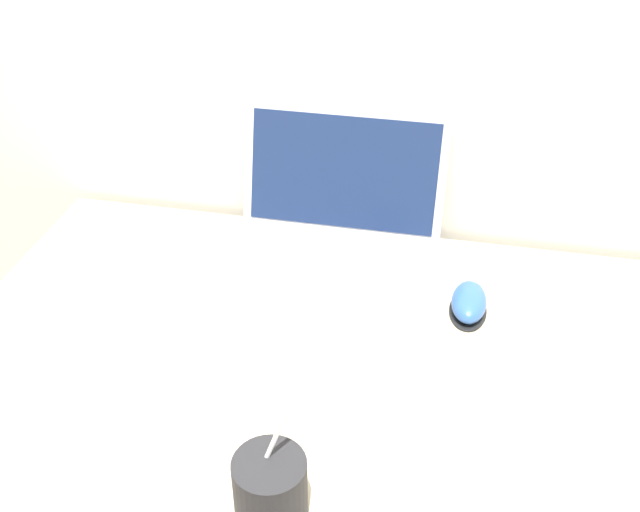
# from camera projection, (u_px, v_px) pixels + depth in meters

# --- Properties ---
(desk) EXTENTS (1.24, 0.75, 0.73)m
(desk) POSITION_uv_depth(u_px,v_px,m) (330.00, 502.00, 1.38)
(desk) COLOR beige
(desk) RESTS_ON ground_plane
(laptop) EXTENTS (0.38, 0.33, 0.25)m
(laptop) POSITION_uv_depth(u_px,v_px,m) (333.00, 237.00, 1.36)
(laptop) COLOR silver
(laptop) RESTS_ON desk
(drink_cup) EXTENTS (0.09, 0.09, 0.17)m
(drink_cup) POSITION_uv_depth(u_px,v_px,m) (270.00, 489.00, 0.90)
(drink_cup) COLOR #232326
(drink_cup) RESTS_ON desk
(computer_mouse) EXTENTS (0.06, 0.11, 0.04)m
(computer_mouse) POSITION_uv_depth(u_px,v_px,m) (469.00, 303.00, 1.26)
(computer_mouse) COLOR black
(computer_mouse) RESTS_ON desk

